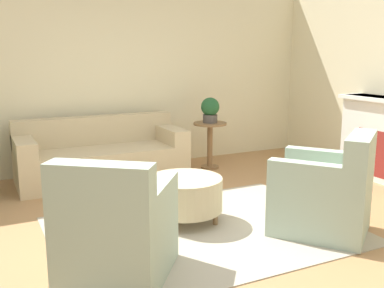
% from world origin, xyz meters
% --- Properties ---
extents(ground_plane, '(16.00, 16.00, 0.00)m').
position_xyz_m(ground_plane, '(0.00, 0.00, 0.00)').
color(ground_plane, '#AD7F51').
extents(wall_back, '(9.56, 0.12, 2.80)m').
position_xyz_m(wall_back, '(0.00, 2.84, 1.40)').
color(wall_back, beige).
rests_on(wall_back, ground_plane).
extents(rug, '(2.83, 2.11, 0.01)m').
position_xyz_m(rug, '(0.00, 0.00, 0.01)').
color(rug, '#B2A893').
rests_on(rug, ground_plane).
extents(couch, '(2.22, 0.89, 0.83)m').
position_xyz_m(couch, '(-0.40, 2.22, 0.31)').
color(couch, '#C6B289').
rests_on(couch, ground_plane).
extents(armchair_left, '(1.11, 1.13, 0.98)m').
position_xyz_m(armchair_left, '(-1.03, -0.56, 0.38)').
color(armchair_left, '#9EB29E').
rests_on(armchair_left, rug).
extents(armchair_right, '(1.11, 1.13, 0.98)m').
position_xyz_m(armchair_right, '(1.03, -0.56, 0.38)').
color(armchair_right, '#9EB29E').
rests_on(armchair_right, rug).
extents(ottoman_table, '(0.76, 0.76, 0.46)m').
position_xyz_m(ottoman_table, '(-0.05, 0.30, 0.30)').
color(ottoman_table, '#C6B289').
rests_on(ottoman_table, rug).
extents(side_table, '(0.49, 0.49, 0.69)m').
position_xyz_m(side_table, '(1.21, 2.10, 0.46)').
color(side_table, olive).
rests_on(side_table, ground_plane).
extents(potted_plant_on_side_table, '(0.27, 0.27, 0.37)m').
position_xyz_m(potted_plant_on_side_table, '(1.21, 2.10, 0.89)').
color(potted_plant_on_side_table, '#4C4742').
rests_on(potted_plant_on_side_table, side_table).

